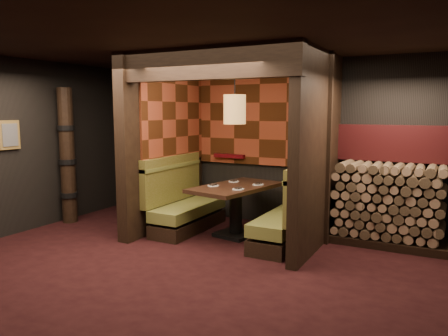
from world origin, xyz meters
TOP-DOWN VIEW (x-y plane):
  - floor at (0.00, 0.00)m, footprint 6.50×5.50m
  - ceiling at (0.00, 0.00)m, footprint 6.50×5.50m
  - wall_back at (0.00, 2.76)m, footprint 6.50×0.02m
  - wall_left at (-3.26, 0.00)m, footprint 0.02×5.50m
  - partition_left at (-1.35, 1.65)m, footprint 0.20×2.20m
  - partition_right at (1.30, 1.70)m, footprint 0.15×2.10m
  - header_beam at (-0.02, 0.70)m, footprint 2.85×0.18m
  - tapa_back_panel at (-0.02, 2.71)m, footprint 2.40×0.06m
  - tapa_side_panel at (-1.23, 1.82)m, footprint 0.04×1.85m
  - lacquer_shelf at (-0.60, 2.65)m, footprint 0.60×0.12m
  - booth_bench_left at (-0.96, 1.65)m, footprint 0.68×1.60m
  - booth_bench_right at (0.93, 1.65)m, footprint 0.68×1.60m
  - dining_table at (0.00, 1.70)m, footprint 1.12×1.69m
  - place_settings at (0.00, 1.70)m, footprint 0.76×0.80m
  - pendant_lamp at (0.00, 1.65)m, footprint 0.34×0.34m
  - framed_picture at (-3.22, 0.10)m, footprint 0.05×0.36m
  - totem_column at (-3.05, 1.10)m, footprint 0.31×0.31m
  - firewood_stack at (2.29, 2.35)m, footprint 1.73×0.70m
  - mosaic_header at (2.29, 2.68)m, footprint 1.83×0.10m
  - bay_front_post at (1.39, 1.96)m, footprint 0.08×0.08m

SIDE VIEW (x-z plane):
  - floor at x=0.00m, z-range -0.02..0.00m
  - booth_bench_left at x=-0.96m, z-range -0.17..0.97m
  - booth_bench_right at x=0.93m, z-range -0.17..0.97m
  - dining_table at x=0.00m, z-range 0.17..1.00m
  - firewood_stack at x=2.29m, z-range 0.00..1.22m
  - place_settings at x=0.00m, z-range 0.82..0.85m
  - lacquer_shelf at x=-0.60m, z-range 1.15..1.21m
  - totem_column at x=-3.05m, z-range -0.01..2.39m
  - wall_back at x=0.00m, z-range 0.00..2.85m
  - wall_left at x=-3.26m, z-range 0.00..2.85m
  - partition_left at x=-1.35m, z-range 0.00..2.85m
  - partition_right at x=1.30m, z-range 0.00..2.85m
  - bay_front_post at x=1.39m, z-range 0.00..2.85m
  - mosaic_header at x=2.29m, z-range 1.22..1.78m
  - framed_picture at x=-3.22m, z-range 1.39..1.85m
  - tapa_back_panel at x=-0.02m, z-range 1.04..2.60m
  - tapa_side_panel at x=-1.23m, z-range 1.12..2.58m
  - pendant_lamp at x=0.00m, z-range 1.49..2.55m
  - header_beam at x=-0.02m, z-range 2.41..2.85m
  - ceiling at x=0.00m, z-range 2.85..2.87m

